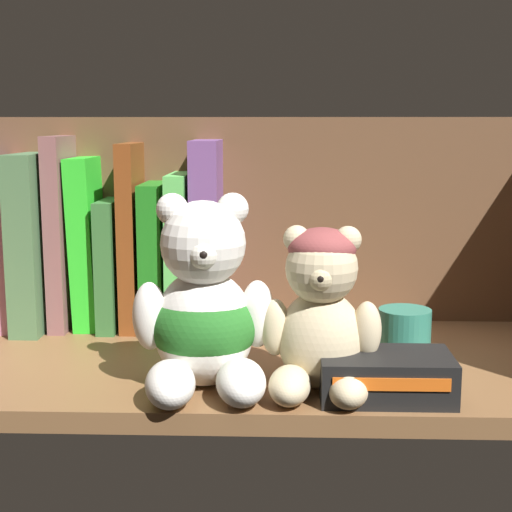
# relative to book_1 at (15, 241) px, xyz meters

# --- Properties ---
(shelf_board) EXTENTS (0.71, 0.32, 0.02)m
(shelf_board) POSITION_rel_book_1_xyz_m (0.29, -0.13, -0.11)
(shelf_board) COLOR brown
(shelf_board) RESTS_ON ground
(shelf_back_panel) EXTENTS (0.73, 0.01, 0.27)m
(shelf_back_panel) POSITION_rel_book_1_xyz_m (0.29, 0.04, 0.01)
(shelf_back_panel) COLOR brown
(shelf_back_panel) RESTS_ON ground
(book_1) EXTENTS (0.02, 0.11, 0.21)m
(book_1) POSITION_rel_book_1_xyz_m (0.00, 0.00, 0.00)
(book_1) COLOR #AA6988
(book_1) RESTS_ON shelf_board
(book_2) EXTENTS (0.03, 0.15, 0.21)m
(book_2) POSITION_rel_book_1_xyz_m (0.03, 0.00, 0.00)
(book_2) COLOR #476E47
(book_2) RESTS_ON shelf_board
(book_3) EXTENTS (0.02, 0.11, 0.23)m
(book_3) POSITION_rel_book_1_xyz_m (0.06, 0.00, 0.01)
(book_3) COLOR #815151
(book_3) RESTS_ON shelf_board
(book_4) EXTENTS (0.03, 0.09, 0.21)m
(book_4) POSITION_rel_book_1_xyz_m (0.09, 0.00, -0.00)
(book_4) COLOR green
(book_4) RESTS_ON shelf_board
(book_5) EXTENTS (0.02, 0.12, 0.15)m
(book_5) POSITION_rel_book_1_xyz_m (0.12, 0.00, -0.03)
(book_5) COLOR #346A33
(book_5) RESTS_ON shelf_board
(book_6) EXTENTS (0.02, 0.11, 0.22)m
(book_6) POSITION_rel_book_1_xyz_m (0.15, 0.00, 0.01)
(book_6) COLOR brown
(book_6) RESTS_ON shelf_board
(book_7) EXTENTS (0.03, 0.12, 0.18)m
(book_7) POSITION_rel_book_1_xyz_m (0.17, 0.00, -0.02)
(book_7) COLOR #1E751C
(book_7) RESTS_ON shelf_board
(book_8) EXTENTS (0.02, 0.14, 0.19)m
(book_8) POSITION_rel_book_1_xyz_m (0.20, 0.00, -0.01)
(book_8) COLOR #5BC559
(book_8) RESTS_ON shelf_board
(book_9) EXTENTS (0.03, 0.13, 0.23)m
(book_9) POSITION_rel_book_1_xyz_m (0.24, 0.00, 0.01)
(book_9) COLOR #724886
(book_9) RESTS_ON shelf_board
(teddy_bear_larger) EXTENTS (0.13, 0.14, 0.18)m
(teddy_bear_larger) POSITION_rel_book_1_xyz_m (0.25, -0.22, -0.03)
(teddy_bear_larger) COLOR white
(teddy_bear_larger) RESTS_ON shelf_board
(teddy_bear_smaller) EXTENTS (0.11, 0.11, 0.15)m
(teddy_bear_smaller) POSITION_rel_book_1_xyz_m (0.36, -0.23, -0.03)
(teddy_bear_smaller) COLOR beige
(teddy_bear_smaller) RESTS_ON shelf_board
(pillar_candle) EXTENTS (0.05, 0.05, 0.06)m
(pillar_candle) POSITION_rel_book_1_xyz_m (0.45, -0.13, -0.08)
(pillar_candle) COLOR #2D7A66
(pillar_candle) RESTS_ON shelf_board
(small_product_box) EXTENTS (0.12, 0.07, 0.04)m
(small_product_box) POSITION_rel_book_1_xyz_m (0.42, -0.24, -0.08)
(small_product_box) COLOR black
(small_product_box) RESTS_ON shelf_board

